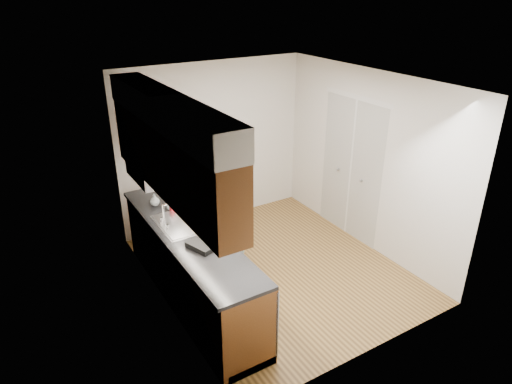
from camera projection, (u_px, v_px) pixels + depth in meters
floor at (275, 269)px, 6.11m from camera, size 3.50×3.50×0.00m
ceiling at (279, 81)px, 5.07m from camera, size 3.50×3.50×0.00m
wall_left at (160, 213)px, 4.89m from camera, size 0.02×3.50×2.50m
wall_right at (367, 161)px, 6.30m from camera, size 0.02×3.50×2.50m
wall_back at (214, 145)px, 6.96m from camera, size 3.00×0.02×2.50m
counter at (191, 264)px, 5.35m from camera, size 0.64×2.80×1.30m
upper_cabinets at (169, 147)px, 4.71m from camera, size 0.47×2.80×1.21m
closet_door at (351, 170)px, 6.62m from camera, size 0.02×1.22×2.05m
floor_mat at (231, 279)px, 5.90m from camera, size 0.73×0.92×0.02m
person at (229, 217)px, 5.52m from camera, size 0.49×0.68×1.80m
soap_bottle_a at (170, 198)px, 5.60m from camera, size 0.13×0.13×0.29m
soap_bottle_b at (174, 199)px, 5.73m from camera, size 0.11×0.11×0.17m
soap_bottle_c at (155, 200)px, 5.72m from camera, size 0.17×0.17×0.16m
soda_can at (172, 207)px, 5.58m from camera, size 0.07×0.07×0.11m
steel_can at (168, 199)px, 5.79m from camera, size 0.09×0.09×0.12m
dish_rack at (208, 243)px, 4.87m from camera, size 0.45×0.41×0.06m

